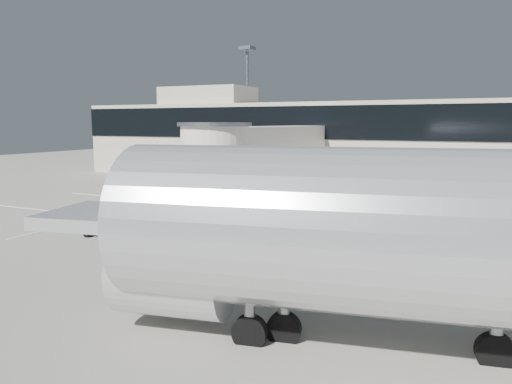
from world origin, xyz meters
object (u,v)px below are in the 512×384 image
suitcase_cart (359,213)px  ground_worker (189,224)px  baggage_tug (253,220)px  box_cart_near (238,229)px  aircraft (502,241)px  minivan (456,194)px  box_cart_far (111,225)px  belt_loader (201,175)px

suitcase_cart → ground_worker: 10.89m
baggage_tug → box_cart_near: size_ratio=0.67×
aircraft → box_cart_near: bearing=132.0°
baggage_tug → box_cart_near: 2.36m
box_cart_near → minivan: 17.77m
ground_worker → aircraft: (14.52, -7.97, 2.37)m
box_cart_far → minivan: bearing=35.5°
box_cart_near → aircraft: size_ratio=0.17×
box_cart_near → box_cart_far: box_cart_far is taller
ground_worker → minivan: size_ratio=0.34×
suitcase_cart → aircraft: (7.73, -16.48, 2.67)m
ground_worker → box_cart_far: bearing=-158.2°
baggage_tug → box_cart_far: bearing=-144.9°
suitcase_cart → aircraft: 18.39m
box_cart_far → minivan: 23.47m
belt_loader → aircraft: aircraft is taller
minivan → box_cart_near: bearing=-113.3°
baggage_tug → box_cart_far: size_ratio=0.63×
minivan → belt_loader: size_ratio=1.11×
minivan → aircraft: bearing=-75.1°
box_cart_far → ground_worker: 4.34m
box_cart_far → belt_loader: size_ratio=0.95×
baggage_tug → belt_loader: belt_loader is taller
box_cart_near → belt_loader: 25.85m
belt_loader → suitcase_cart: bearing=-23.3°
suitcase_cart → ground_worker: (-6.79, -8.51, 0.30)m
suitcase_cart → ground_worker: size_ratio=2.27×
belt_loader → box_cart_near: bearing=-42.9°
ground_worker → belt_loader: size_ratio=0.38×
box_cart_near → ground_worker: 2.61m
box_cart_near → belt_loader: belt_loader is taller
box_cart_near → ground_worker: (-2.40, -0.98, 0.22)m
box_cart_near → baggage_tug: bearing=79.8°
minivan → baggage_tug: bearing=-118.6°
box_cart_near → belt_loader: bearing=108.8°
baggage_tug → suitcase_cart: baggage_tug is taller
suitcase_cart → box_cart_near: (-4.38, -7.53, 0.08)m
box_cart_near → aircraft: 15.28m
baggage_tug → minivan: bearing=52.7°
baggage_tug → aircraft: size_ratio=0.11×
minivan → aircraft: (2.86, -24.11, 2.16)m
minivan → belt_loader: belt_loader is taller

